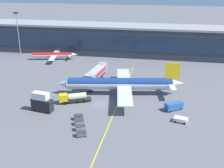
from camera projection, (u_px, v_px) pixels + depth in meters
name	position (u px, v px, depth m)	size (l,w,h in m)	color
ground_plane	(100.00, 104.00, 92.77)	(700.00, 700.00, 0.00)	slate
apron_lead_in_line	(118.00, 103.00, 93.61)	(0.30, 80.00, 0.01)	yellow
terminal_building	(106.00, 39.00, 152.29)	(166.42, 18.44, 15.76)	#2D333D
main_airliner	(121.00, 84.00, 99.27)	(45.15, 36.06, 11.83)	silver
jet_bridge	(97.00, 72.00, 108.26)	(5.50, 18.71, 6.74)	#B2B7BC
fuel_tanker	(73.00, 98.00, 93.52)	(10.84, 6.85, 3.25)	#232326
pushback_tug	(180.00, 119.00, 81.12)	(4.25, 3.18, 1.40)	white
lavatory_truck	(174.00, 106.00, 88.28)	(6.08, 5.19, 2.50)	#285B9E
catering_lift	(42.00, 102.00, 86.94)	(7.12, 3.57, 6.30)	black
baggage_cart_0	(81.00, 134.00, 73.89)	(3.03, 2.41, 1.48)	#595B60
baggage_cart_1	(80.00, 128.00, 76.82)	(3.03, 2.41, 1.48)	gray
baggage_cart_2	(79.00, 122.00, 79.75)	(3.03, 2.41, 1.48)	gray
baggage_cart_3	(78.00, 117.00, 82.68)	(3.03, 2.41, 1.48)	#595B60
commuter_jet_far	(53.00, 55.00, 141.77)	(24.90, 19.81, 7.24)	silver
apron_light_mast_0	(18.00, 30.00, 147.19)	(2.80, 0.50, 22.65)	gray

